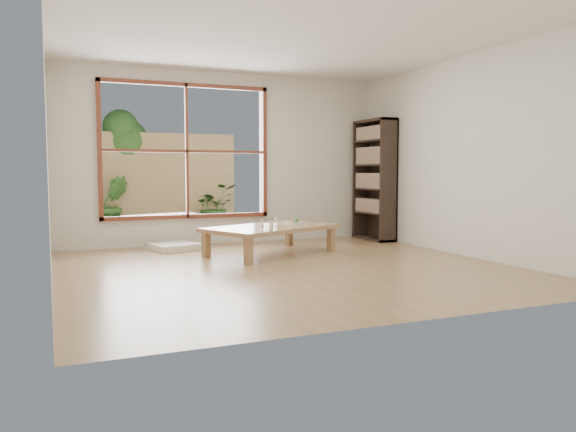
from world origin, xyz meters
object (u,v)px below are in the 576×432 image
at_px(bookshelf, 374,180).
at_px(food_tray, 294,223).
at_px(garden_bench, 161,218).
at_px(low_table, 271,229).

height_order(bookshelf, food_tray, bookshelf).
distance_m(food_tray, garden_bench, 2.51).
bearing_deg(garden_bench, low_table, -82.31).
height_order(low_table, garden_bench, garden_bench).
relative_size(bookshelf, garden_bench, 1.52).
bearing_deg(food_tray, low_table, 172.76).
height_order(low_table, bookshelf, bookshelf).
height_order(low_table, food_tray, food_tray).
bearing_deg(low_table, garden_bench, 92.47).
height_order(bookshelf, garden_bench, bookshelf).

